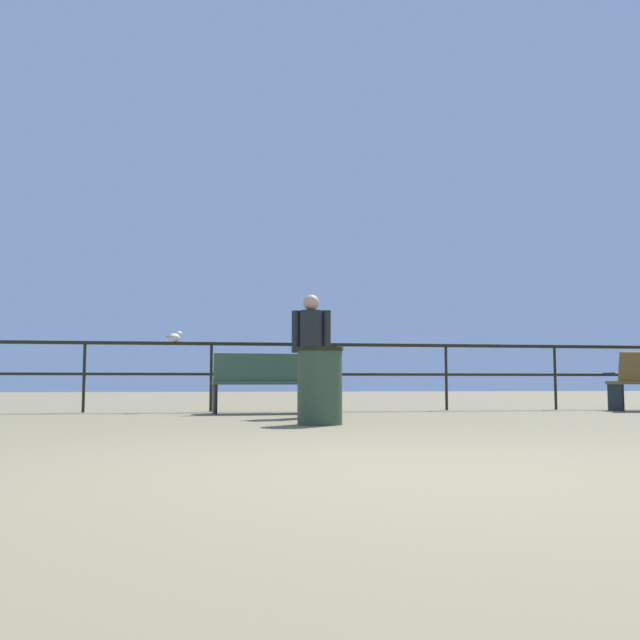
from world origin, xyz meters
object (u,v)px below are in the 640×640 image
Objects in this scene: trash_bin at (320,386)px; seagull_on_rail at (175,337)px; bench_near_left at (273,379)px; person_by_bench at (311,347)px.

seagull_on_rail is at bearing 115.81° from trash_bin.
bench_near_left is 1.11× the size of person_by_bench.
seagull_on_rail is 0.41× the size of trash_bin.
person_by_bench is 1.57m from trash_bin.
seagull_on_rail is at bearing 132.20° from person_by_bench.
trash_bin is at bearing -64.19° from seagull_on_rail.
bench_near_left reaches higher than trash_bin.
seagull_on_rail reaches higher than trash_bin.
person_by_bench is 1.92× the size of trash_bin.
person_by_bench reaches higher than trash_bin.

